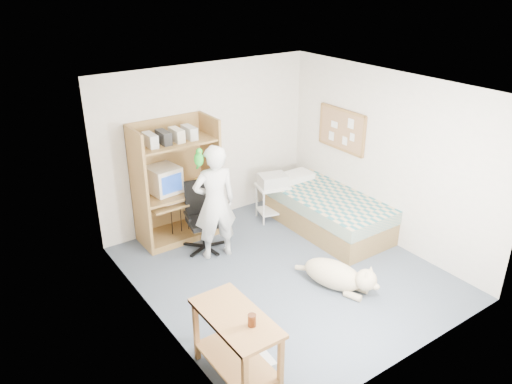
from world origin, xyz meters
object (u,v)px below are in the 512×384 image
at_px(computer_hutch, 176,186).
at_px(side_desk, 236,337).
at_px(printer_cart, 273,197).
at_px(bed, 327,211).
at_px(office_chair, 203,225).
at_px(person, 215,203).
at_px(dog, 338,275).

height_order(computer_hutch, side_desk, computer_hutch).
bearing_deg(printer_cart, bed, -40.90).
xyz_separation_m(computer_hutch, office_chair, (0.13, -0.53, -0.47)).
relative_size(bed, printer_cart, 3.43).
bearing_deg(bed, computer_hutch, 150.71).
xyz_separation_m(office_chair, person, (0.04, -0.30, 0.47)).
height_order(bed, office_chair, office_chair).
height_order(side_desk, printer_cart, side_desk).
distance_m(dog, printer_cart, 2.09).
relative_size(office_chair, person, 0.60).
bearing_deg(side_desk, dog, 15.89).
bearing_deg(computer_hutch, person, -78.44).
distance_m(computer_hutch, person, 0.85).
bearing_deg(dog, office_chair, 95.56).
relative_size(computer_hutch, bed, 0.89).
bearing_deg(side_desk, bed, 32.50).
height_order(bed, side_desk, side_desk).
relative_size(person, printer_cart, 2.81).
height_order(bed, person, person).
bearing_deg(dog, side_desk, 175.96).
height_order(computer_hutch, bed, computer_hutch).
xyz_separation_m(side_desk, printer_cart, (2.35, 2.56, -0.10)).
relative_size(dog, printer_cart, 1.93).
bearing_deg(printer_cart, side_desk, -117.46).
bearing_deg(dog, person, 98.61).
relative_size(bed, office_chair, 2.03).
distance_m(computer_hutch, dog, 2.69).
xyz_separation_m(person, printer_cart, (1.33, 0.45, -0.44)).
height_order(office_chair, person, person).
height_order(side_desk, person, person).
xyz_separation_m(computer_hutch, side_desk, (-0.85, -2.94, -0.33)).
xyz_separation_m(side_desk, dog, (1.88, 0.53, -0.30)).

